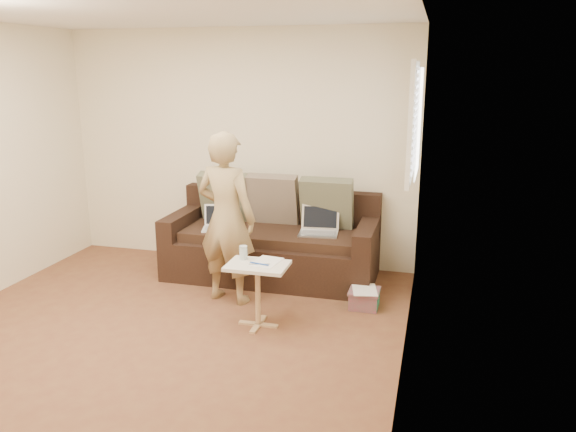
{
  "coord_description": "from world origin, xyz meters",
  "views": [
    {
      "loc": [
        2.17,
        -3.75,
        2.16
      ],
      "look_at": [
        0.8,
        1.4,
        0.78
      ],
      "focal_mm": 35.45,
      "sensor_mm": 36.0,
      "label": 1
    }
  ],
  "objects_px": {
    "sofa": "(272,238)",
    "laptop_silver": "(318,234)",
    "laptop_white": "(219,230)",
    "side_table": "(258,295)",
    "drinking_glass": "(243,253)",
    "person": "(226,218)",
    "striped_box": "(364,298)"
  },
  "relations": [
    {
      "from": "side_table",
      "to": "laptop_white",
      "type": "bearing_deg",
      "value": 125.95
    },
    {
      "from": "side_table",
      "to": "striped_box",
      "type": "relative_size",
      "value": 2.0
    },
    {
      "from": "striped_box",
      "to": "person",
      "type": "bearing_deg",
      "value": -173.37
    },
    {
      "from": "sofa",
      "to": "drinking_glass",
      "type": "height_order",
      "value": "sofa"
    },
    {
      "from": "sofa",
      "to": "striped_box",
      "type": "relative_size",
      "value": 7.8
    },
    {
      "from": "laptop_silver",
      "to": "striped_box",
      "type": "relative_size",
      "value": 1.39
    },
    {
      "from": "laptop_white",
      "to": "side_table",
      "type": "distance_m",
      "value": 1.32
    },
    {
      "from": "sofa",
      "to": "laptop_silver",
      "type": "relative_size",
      "value": 5.6
    },
    {
      "from": "sofa",
      "to": "side_table",
      "type": "xyz_separation_m",
      "value": [
        0.23,
        -1.2,
        -0.14
      ]
    },
    {
      "from": "laptop_white",
      "to": "side_table",
      "type": "height_order",
      "value": "laptop_white"
    },
    {
      "from": "drinking_glass",
      "to": "side_table",
      "type": "bearing_deg",
      "value": -29.8
    },
    {
      "from": "laptop_silver",
      "to": "sofa",
      "type": "bearing_deg",
      "value": 168.23
    },
    {
      "from": "laptop_silver",
      "to": "person",
      "type": "distance_m",
      "value": 1.04
    },
    {
      "from": "laptop_silver",
      "to": "side_table",
      "type": "relative_size",
      "value": 0.7
    },
    {
      "from": "laptop_silver",
      "to": "person",
      "type": "relative_size",
      "value": 0.24
    },
    {
      "from": "laptop_silver",
      "to": "side_table",
      "type": "distance_m",
      "value": 1.21
    },
    {
      "from": "sofa",
      "to": "side_table",
      "type": "distance_m",
      "value": 1.23
    },
    {
      "from": "laptop_silver",
      "to": "laptop_white",
      "type": "relative_size",
      "value": 1.14
    },
    {
      "from": "laptop_white",
      "to": "drinking_glass",
      "type": "bearing_deg",
      "value": -73.24
    },
    {
      "from": "laptop_silver",
      "to": "laptop_white",
      "type": "xyz_separation_m",
      "value": [
        -1.05,
        -0.1,
        0.0
      ]
    },
    {
      "from": "sofa",
      "to": "striped_box",
      "type": "xyz_separation_m",
      "value": [
        1.07,
        -0.58,
        -0.34
      ]
    },
    {
      "from": "person",
      "to": "drinking_glass",
      "type": "height_order",
      "value": "person"
    },
    {
      "from": "person",
      "to": "striped_box",
      "type": "height_order",
      "value": "person"
    },
    {
      "from": "laptop_white",
      "to": "person",
      "type": "bearing_deg",
      "value": -77.2
    },
    {
      "from": "striped_box",
      "to": "sofa",
      "type": "bearing_deg",
      "value": 151.71
    },
    {
      "from": "laptop_white",
      "to": "person",
      "type": "distance_m",
      "value": 0.72
    },
    {
      "from": "sofa",
      "to": "side_table",
      "type": "bearing_deg",
      "value": -79.12
    },
    {
      "from": "laptop_white",
      "to": "side_table",
      "type": "xyz_separation_m",
      "value": [
        0.76,
        -1.05,
        -0.24
      ]
    },
    {
      "from": "laptop_silver",
      "to": "laptop_white",
      "type": "bearing_deg",
      "value": 179.29
    },
    {
      "from": "laptop_white",
      "to": "striped_box",
      "type": "xyz_separation_m",
      "value": [
        1.6,
        -0.43,
        -0.43
      ]
    },
    {
      "from": "laptop_white",
      "to": "person",
      "type": "xyz_separation_m",
      "value": [
        0.31,
        -0.58,
        0.3
      ]
    },
    {
      "from": "laptop_silver",
      "to": "drinking_glass",
      "type": "height_order",
      "value": "drinking_glass"
    }
  ]
}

